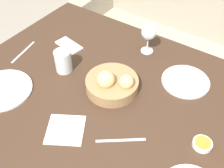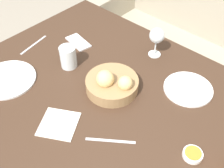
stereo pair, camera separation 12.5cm
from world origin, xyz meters
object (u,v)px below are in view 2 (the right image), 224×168
Objects in this scene: water_tumbler at (68,57)px; napkin at (59,124)px; knife_silver at (110,141)px; fork_silver at (33,45)px; cell_phone at (78,42)px; wine_glass at (157,36)px; plate_far_center at (188,89)px; jam_bowl_honey at (193,154)px; couch at (200,59)px; plate_near_left at (8,79)px; bread_basket at (112,84)px.

water_tumbler reaches higher than napkin.
napkin reaches higher than knife_silver.
water_tumbler is 0.27m from fork_silver.
cell_phone is at bearing 129.02° from napkin.
fork_silver is at bearing -144.81° from wine_glass.
water_tumbler is 0.68× the size of cell_phone.
plate_far_center reaches higher than cell_phone.
jam_bowl_honey reaches higher than plate_far_center.
wine_glass is at bearing 53.75° from water_tumbler.
wine_glass reaches higher than couch.
plate_near_left is 3.56× the size of jam_bowl_honey.
knife_silver is at bearing -70.82° from wine_glass.
knife_silver is at bearing 7.34° from plate_near_left.
plate_far_center is 1.41× the size of wine_glass.
plate_far_center is 0.59m from napkin.
bread_basket is 0.34m from wine_glass.
water_tumbler is 0.20m from cell_phone.
bread_basket is 1.47× the size of cell_phone.
plate_far_center is (0.27, -0.79, 0.46)m from couch.
couch is at bearing 63.93° from fork_silver.
napkin is at bearing -158.57° from knife_silver.
bread_basket is at bearing -88.94° from couch.
jam_bowl_honey is at bearing -2.75° from water_tumbler.
plate_near_left reaches higher than fork_silver.
plate_far_center is at bearing 18.86° from fork_silver.
cell_phone is (-0.37, 0.14, -0.03)m from bread_basket.
plate_far_center is 0.34m from jam_bowl_honey.
wine_glass is at bearing 27.98° from cell_phone.
cell_phone is at bearing 86.03° from plate_near_left.
wine_glass is 0.58m from knife_silver.
jam_bowl_honey reaches higher than cell_phone.
napkin is at bearing -91.79° from wine_glass.
bread_basket is 1.51× the size of wine_glass.
jam_bowl_honey is at bearing -40.54° from wine_glass.
napkin is at bearing -153.57° from jam_bowl_honey.
bread_basket is 3.20× the size of jam_bowl_honey.
wine_glass is 0.63m from napkin.
bread_basket is 1.47× the size of knife_silver.
water_tumbler reaches higher than jam_bowl_honey.
jam_bowl_honey is 0.46× the size of knife_silver.
bread_basket reaches higher than knife_silver.
cell_phone is (-0.55, 0.35, 0.00)m from knife_silver.
fork_silver is (-0.53, -0.37, -0.11)m from wine_glass.
plate_far_center is (0.25, 0.23, -0.03)m from bread_basket.
water_tumbler reaches higher than plate_near_left.
wine_glass reaches higher than bread_basket.
jam_bowl_honey is 0.46× the size of cell_phone.
couch is 1.26m from fork_silver.
couch is 1.26m from jam_bowl_honey.
bread_basket reaches higher than jam_bowl_honey.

